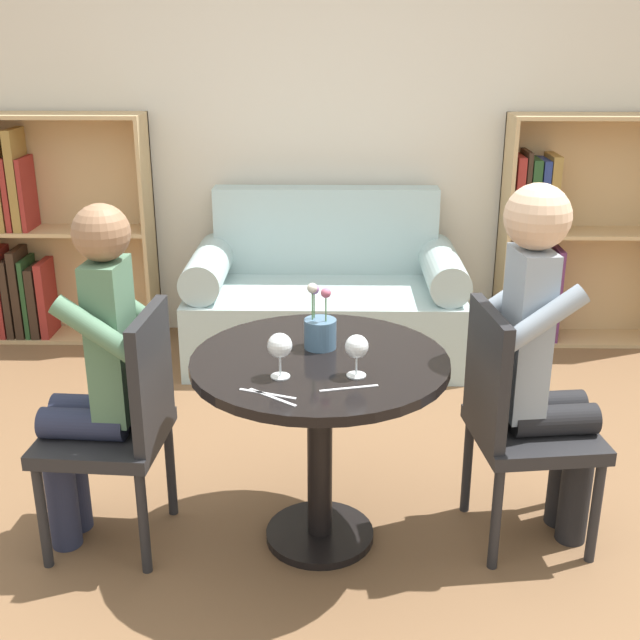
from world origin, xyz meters
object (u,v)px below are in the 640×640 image
at_px(bookshelf_left, 45,235).
at_px(chair_right, 516,417).
at_px(couch, 325,302).
at_px(bookshelf_right, 560,242).
at_px(wine_glass_left, 280,347).
at_px(person_left, 93,376).
at_px(person_right, 544,356).
at_px(wine_glass_right, 357,348).
at_px(chair_left, 122,420).
at_px(flower_vase, 320,329).

height_order(bookshelf_left, chair_right, bookshelf_left).
bearing_deg(couch, bookshelf_right, 11.14).
bearing_deg(bookshelf_left, wine_glass_left, -55.25).
xyz_separation_m(bookshelf_left, bookshelf_right, (3.04, 0.00, -0.02)).
bearing_deg(person_left, couch, 160.40).
relative_size(chair_right, person_right, 0.68).
distance_m(person_left, wine_glass_right, 0.93).
xyz_separation_m(couch, wine_glass_right, (0.12, -1.94, 0.51)).
relative_size(wine_glass_left, wine_glass_right, 1.06).
bearing_deg(chair_right, person_left, 84.43).
relative_size(couch, wine_glass_right, 10.77).
distance_m(person_right, wine_glass_right, 0.69).
relative_size(bookshelf_left, person_right, 1.01).
bearing_deg(chair_right, couch, 14.46).
distance_m(bookshelf_right, chair_right, 2.15).
distance_m(chair_left, person_left, 0.19).
bearing_deg(wine_glass_left, chair_right, 12.77).
bearing_deg(wine_glass_right, flower_vase, 116.83).
bearing_deg(bookshelf_right, chair_right, -108.53).
height_order(person_left, flower_vase, person_left).
relative_size(chair_right, wine_glass_right, 6.37).
distance_m(couch, chair_left, 1.95).
xyz_separation_m(couch, chair_left, (-0.69, -1.81, 0.18)).
xyz_separation_m(chair_left, person_right, (1.47, 0.06, 0.23)).
height_order(person_right, wine_glass_left, person_right).
height_order(bookshelf_right, wine_glass_right, bookshelf_right).
bearing_deg(chair_left, bookshelf_right, 139.08).
distance_m(bookshelf_right, flower_vase, 2.41).
distance_m(wine_glass_right, flower_vase, 0.27).
relative_size(bookshelf_right, chair_right, 1.48).
distance_m(person_left, flower_vase, 0.80).
bearing_deg(chair_left, wine_glass_left, 80.26).
bearing_deg(person_left, chair_left, 87.40).
xyz_separation_m(bookshelf_right, wine_glass_right, (-1.25, -2.21, 0.22)).
relative_size(bookshelf_left, person_left, 1.06).
height_order(wine_glass_left, wine_glass_right, wine_glass_left).
bearing_deg(person_left, flower_vase, 101.64).
relative_size(chair_left, wine_glass_right, 6.37).
bearing_deg(wine_glass_left, couch, 86.33).
bearing_deg(flower_vase, wine_glass_left, -115.97).
bearing_deg(wine_glass_right, person_left, 171.49).
xyz_separation_m(person_right, wine_glass_left, (-0.90, -0.20, 0.11)).
xyz_separation_m(bookshelf_right, person_left, (-2.16, -2.07, 0.05)).
bearing_deg(person_left, bookshelf_left, -153.04).
bearing_deg(wine_glass_right, chair_left, 171.27).
distance_m(bookshelf_right, wine_glass_left, 2.69).
bearing_deg(bookshelf_right, chair_left, -134.83).
xyz_separation_m(chair_right, person_right, (0.08, 0.02, 0.23)).
relative_size(bookshelf_left, flower_vase, 5.62).
bearing_deg(person_left, chair_right, 95.35).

